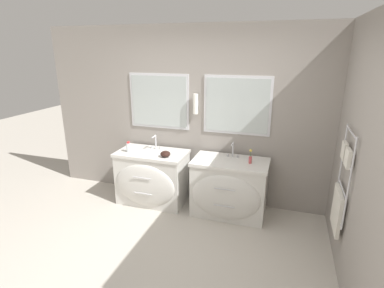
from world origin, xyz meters
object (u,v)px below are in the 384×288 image
amenity_bowl (165,154)px  flower_vase (250,158)px  toiletry_bottle (129,147)px  vanity_right (229,188)px  vanity_left (152,177)px

amenity_bowl → flower_vase: size_ratio=0.73×
flower_vase → toiletry_bottle: bearing=-177.4°
vanity_right → flower_vase: bearing=4.3°
vanity_left → amenity_bowl: size_ratio=7.19×
vanity_left → flower_vase: (1.45, 0.02, 0.47)m
vanity_left → flower_vase: flower_vase is taller
vanity_right → flower_vase: 0.54m
vanity_right → vanity_left: bearing=180.0°
amenity_bowl → flower_vase: flower_vase is taller
toiletry_bottle → amenity_bowl: 0.60m
flower_vase → amenity_bowl: bearing=-174.5°
vanity_right → toiletry_bottle: bearing=-177.8°
flower_vase → vanity_left: bearing=-179.2°
vanity_left → toiletry_bottle: (-0.33, -0.06, 0.47)m
toiletry_bottle → flower_vase: 1.78m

